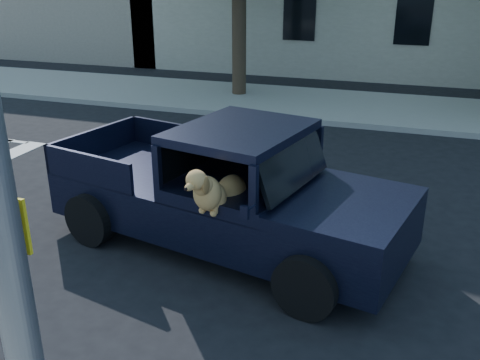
{
  "coord_description": "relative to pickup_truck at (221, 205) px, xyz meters",
  "views": [
    {
      "loc": [
        1.53,
        -6.47,
        3.87
      ],
      "look_at": [
        -0.63,
        -0.17,
        1.24
      ],
      "focal_mm": 40.0,
      "sensor_mm": 36.0,
      "label": 1
    }
  ],
  "objects": [
    {
      "name": "ground",
      "position": [
        1.06,
        -0.22,
        -0.63
      ],
      "size": [
        120.0,
        120.0,
        0.0
      ],
      "primitive_type": "plane",
      "color": "black",
      "rests_on": "ground"
    },
    {
      "name": "far_sidewalk",
      "position": [
        1.06,
        8.98,
        -0.56
      ],
      "size": [
        60.0,
        4.0,
        0.15
      ],
      "primitive_type": "cube",
      "color": "gray",
      "rests_on": "ground"
    },
    {
      "name": "pickup_truck",
      "position": [
        0.0,
        0.0,
        0.0
      ],
      "size": [
        5.52,
        3.18,
        1.87
      ],
      "rotation": [
        0.0,
        0.0,
        -0.21
      ],
      "color": "black",
      "rests_on": "ground"
    },
    {
      "name": "lane_stripes",
      "position": [
        3.06,
        3.18,
        -0.63
      ],
      "size": [
        21.6,
        0.14,
        0.01
      ],
      "primitive_type": null,
      "color": "silver",
      "rests_on": "ground"
    }
  ]
}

